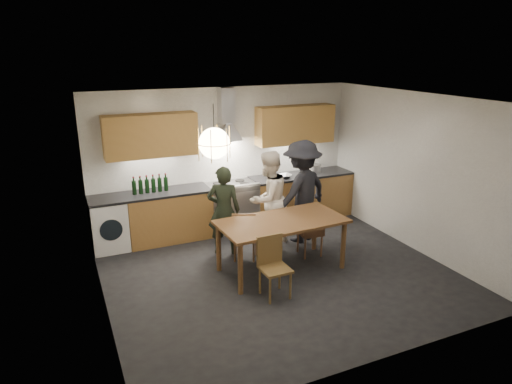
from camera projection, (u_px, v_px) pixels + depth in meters
name	position (u px, v px, depth m)	size (l,w,h in m)	color
ground	(278.00, 273.00, 6.92)	(5.00, 5.00, 0.00)	black
room_shell	(280.00, 164.00, 6.40)	(5.02, 4.52, 2.61)	white
counter_run	(233.00, 206.00, 8.49)	(5.00, 0.62, 0.90)	#BF8949
range_stove	(232.00, 207.00, 8.47)	(0.90, 0.60, 0.92)	silver
wall_fixtures	(228.00, 129.00, 8.15)	(4.30, 0.54, 1.10)	tan
pendant_lamp	(214.00, 143.00, 5.80)	(0.43, 0.43, 0.70)	black
dining_table	(282.00, 226.00, 6.83)	(1.95, 1.04, 0.80)	brown
chair_back_left	(244.00, 233.00, 7.20)	(0.49, 0.49, 0.82)	brown
chair_back_mid	(272.00, 232.00, 7.28)	(0.42, 0.42, 0.80)	brown
chair_back_right	(312.00, 230.00, 7.34)	(0.39, 0.39, 0.79)	brown
chair_front	(273.00, 262.00, 6.20)	(0.39, 0.39, 0.84)	brown
person_left	(224.00, 210.00, 7.40)	(0.54, 0.35, 1.48)	black
person_mid	(268.00, 199.00, 7.69)	(0.80, 0.62, 1.65)	white
person_right	(302.00, 192.00, 7.86)	(1.16, 0.66, 1.79)	black
mixing_bowl	(285.00, 176.00, 8.67)	(0.26, 0.26, 0.06)	silver
stock_pot	(315.00, 169.00, 9.03)	(0.22, 0.22, 0.15)	#BBBCBF
wine_bottles	(150.00, 184.00, 7.75)	(0.61, 0.07, 0.30)	black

